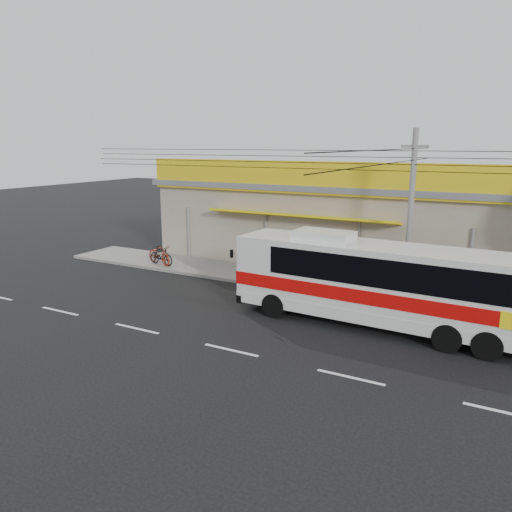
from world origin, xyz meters
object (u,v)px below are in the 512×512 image
at_px(coach_bus, 386,280).
at_px(motorbike_red, 159,255).
at_px(motorbike_dark, 161,256).
at_px(utility_pole, 414,160).

height_order(coach_bus, motorbike_red, coach_bus).
distance_m(motorbike_red, motorbike_dark, 0.26).
height_order(coach_bus, utility_pole, utility_pole).
xyz_separation_m(coach_bus, motorbike_dark, (-12.86, 3.26, -1.13)).
distance_m(coach_bus, utility_pole, 5.42).
relative_size(coach_bus, motorbike_red, 5.51).
bearing_deg(motorbike_red, utility_pole, -70.38).
bearing_deg(coach_bus, motorbike_red, 167.91).
xyz_separation_m(motorbike_red, motorbike_dark, (0.23, -0.11, -0.01)).
bearing_deg(utility_pole, motorbike_dark, -178.67).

